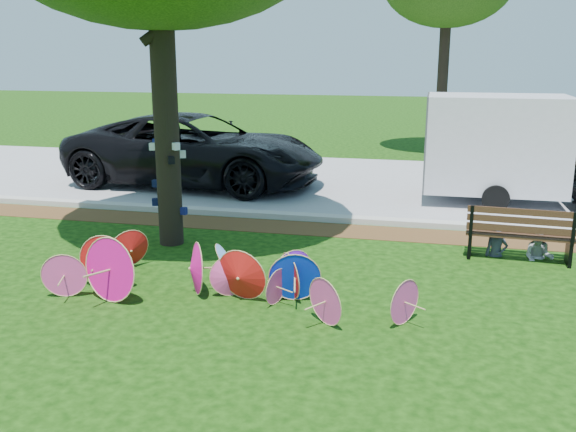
# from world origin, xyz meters

# --- Properties ---
(ground) EXTENTS (90.00, 90.00, 0.00)m
(ground) POSITION_xyz_m (0.00, 0.00, 0.00)
(ground) COLOR black
(ground) RESTS_ON ground
(mulch_strip) EXTENTS (90.00, 1.00, 0.01)m
(mulch_strip) POSITION_xyz_m (0.00, 4.50, 0.01)
(mulch_strip) COLOR #472D16
(mulch_strip) RESTS_ON ground
(curb) EXTENTS (90.00, 0.30, 0.12)m
(curb) POSITION_xyz_m (0.00, 5.20, 0.06)
(curb) COLOR #B7B5AD
(curb) RESTS_ON ground
(street) EXTENTS (90.00, 8.00, 0.01)m
(street) POSITION_xyz_m (0.00, 9.35, 0.01)
(street) COLOR gray
(street) RESTS_ON ground
(parasol_pile) EXTENTS (5.35, 2.10, 0.95)m
(parasol_pile) POSITION_xyz_m (-0.39, 0.56, 0.38)
(parasol_pile) COLOR red
(parasol_pile) RESTS_ON ground
(black_van) EXTENTS (6.96, 3.59, 1.88)m
(black_van) POSITION_xyz_m (-3.44, 8.13, 0.94)
(black_van) COLOR black
(black_van) RESTS_ON ground
(cargo_trailer) EXTENTS (3.14, 2.01, 2.79)m
(cargo_trailer) POSITION_xyz_m (4.08, 7.84, 1.39)
(cargo_trailer) COLOR silver
(cargo_trailer) RESTS_ON ground
(park_bench) EXTENTS (1.83, 0.80, 0.93)m
(park_bench) POSITION_xyz_m (4.22, 3.46, 0.47)
(park_bench) COLOR black
(park_bench) RESTS_ON ground
(person_left) EXTENTS (0.41, 0.29, 1.07)m
(person_left) POSITION_xyz_m (3.87, 3.51, 0.53)
(person_left) COLOR #393D4D
(person_left) RESTS_ON ground
(person_right) EXTENTS (0.60, 0.53, 1.04)m
(person_right) POSITION_xyz_m (4.57, 3.51, 0.52)
(person_right) COLOR #B3B3BC
(person_right) RESTS_ON ground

